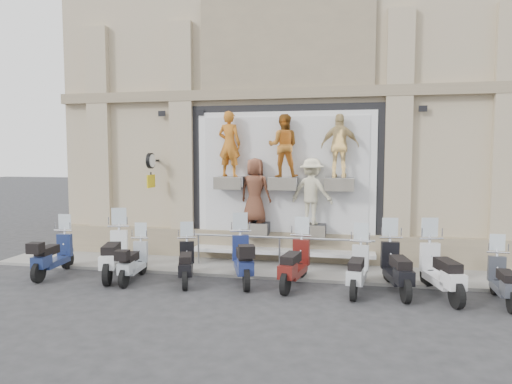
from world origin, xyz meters
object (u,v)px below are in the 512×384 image
scooter_h (397,257)px  scooter_i (442,260)px  scooter_a (53,246)px  scooter_d (186,254)px  scooter_f (295,254)px  guard_rail (280,253)px  clock_sign_bracket (151,166)px  scooter_g (358,260)px  scooter_e (243,249)px  scooter_b (114,244)px  scooter_j (504,271)px  scooter_c (133,253)px

scooter_h → scooter_i: scooter_i is taller
scooter_a → scooter_d: (3.61, 0.07, -0.05)m
scooter_f → scooter_h: 2.33m
guard_rail → clock_sign_bracket: clock_sign_bracket is taller
scooter_i → scooter_a: bearing=167.2°
scooter_a → scooter_g: scooter_a is taller
scooter_d → scooter_e: (1.36, 0.29, 0.11)m
scooter_b → scooter_h: (6.95, 0.10, -0.04)m
scooter_h → scooter_j: (2.13, -0.34, -0.12)m
scooter_b → scooter_d: (1.98, -0.10, -0.14)m
guard_rail → scooter_i: size_ratio=2.46×
clock_sign_bracket → scooter_e: clock_sign_bracket is taller
clock_sign_bracket → scooter_f: size_ratio=0.52×
guard_rail → scooter_c: scooter_c is taller
scooter_e → scooter_h: (3.61, -0.10, -0.01)m
scooter_g → scooter_d: bearing=-171.7°
clock_sign_bracket → scooter_c: bearing=-77.4°
scooter_a → scooter_h: size_ratio=0.94×
clock_sign_bracket → scooter_e: (3.19, -1.80, -1.98)m
scooter_b → scooter_d: 1.98m
scooter_e → scooter_h: bearing=-20.8°
scooter_e → scooter_i: (4.54, -0.24, 0.01)m
scooter_c → scooter_h: scooter_h is taller
scooter_h → scooter_b: bearing=171.1°
scooter_e → scooter_b: bearing=164.2°
scooter_c → scooter_g: bearing=-3.9°
scooter_b → scooter_a: bearing=169.1°
scooter_a → scooter_c: 2.27m
scooter_g → scooter_h: size_ratio=0.93×
scooter_c → scooter_i: bearing=-4.3°
guard_rail → scooter_a: size_ratio=2.70×
scooter_c → scooter_d: 1.35m
scooter_d → scooter_i: 5.90m
scooter_c → scooter_j: 8.44m
scooter_f → scooter_g: (1.46, -0.13, -0.04)m
scooter_c → scooter_g: 5.45m
scooter_b → clock_sign_bracket: bearing=69.3°
scooter_a → scooter_b: (1.63, 0.16, 0.09)m
scooter_a → scooter_e: scooter_e is taller
scooter_f → scooter_i: size_ratio=0.95×
scooter_e → scooter_i: size_ratio=0.98×
scooter_c → scooter_i: (7.24, 0.16, 0.15)m
guard_rail → scooter_f: 1.58m
scooter_d → scooter_h: 4.98m
guard_rail → scooter_e: scooter_e is taller
scooter_j → scooter_b: bearing=-179.8°
scooter_a → guard_rail: bearing=11.3°
guard_rail → scooter_c: 3.83m
guard_rail → scooter_a: (-5.68, -1.69, 0.30)m
scooter_c → scooter_d: (1.34, 0.11, 0.02)m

